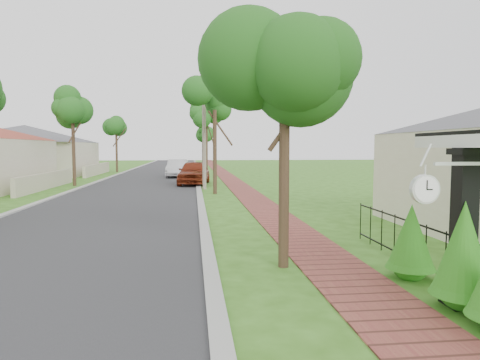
{
  "coord_description": "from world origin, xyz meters",
  "views": [
    {
      "loc": [
        0.31,
        -7.23,
        2.52
      ],
      "look_at": [
        1.79,
        6.15,
        1.5
      ],
      "focal_mm": 32.0,
      "sensor_mm": 36.0,
      "label": 1
    }
  ],
  "objects_px": {
    "utility_pole": "(204,129)",
    "near_tree": "(285,60)",
    "parked_car_white": "(178,168)",
    "parked_car_red": "(194,173)",
    "porch_post": "(463,236)",
    "station_clock": "(427,187)"
  },
  "relations": [
    {
      "from": "utility_pole",
      "to": "near_tree",
      "type": "bearing_deg",
      "value": -85.98
    },
    {
      "from": "near_tree",
      "to": "utility_pole",
      "type": "relative_size",
      "value": 0.76
    },
    {
      "from": "utility_pole",
      "to": "parked_car_white",
      "type": "bearing_deg",
      "value": 100.17
    },
    {
      "from": "parked_car_red",
      "to": "porch_post",
      "type": "bearing_deg",
      "value": -73.69
    },
    {
      "from": "porch_post",
      "to": "parked_car_red",
      "type": "bearing_deg",
      "value": 100.23
    },
    {
      "from": "porch_post",
      "to": "station_clock",
      "type": "bearing_deg",
      "value": -155.1
    },
    {
      "from": "near_tree",
      "to": "parked_car_red",
      "type": "bearing_deg",
      "value": 95.04
    },
    {
      "from": "porch_post",
      "to": "station_clock",
      "type": "relative_size",
      "value": 2.37
    },
    {
      "from": "parked_car_white",
      "to": "near_tree",
      "type": "relative_size",
      "value": 0.84
    },
    {
      "from": "porch_post",
      "to": "utility_pole",
      "type": "height_order",
      "value": "utility_pole"
    },
    {
      "from": "parked_car_red",
      "to": "parked_car_white",
      "type": "bearing_deg",
      "value": 106.29
    },
    {
      "from": "porch_post",
      "to": "utility_pole",
      "type": "bearing_deg",
      "value": 100.26
    },
    {
      "from": "parked_car_white",
      "to": "station_clock",
      "type": "height_order",
      "value": "station_clock"
    },
    {
      "from": "parked_car_white",
      "to": "utility_pole",
      "type": "bearing_deg",
      "value": -76.06
    },
    {
      "from": "parked_car_white",
      "to": "near_tree",
      "type": "height_order",
      "value": "near_tree"
    },
    {
      "from": "parked_car_red",
      "to": "station_clock",
      "type": "height_order",
      "value": "station_clock"
    },
    {
      "from": "near_tree",
      "to": "utility_pole",
      "type": "height_order",
      "value": "utility_pole"
    },
    {
      "from": "utility_pole",
      "to": "station_clock",
      "type": "bearing_deg",
      "value": -82.35
    },
    {
      "from": "parked_car_red",
      "to": "parked_car_white",
      "type": "height_order",
      "value": "parked_car_red"
    },
    {
      "from": "parked_car_white",
      "to": "utility_pole",
      "type": "height_order",
      "value": "utility_pole"
    },
    {
      "from": "porch_post",
      "to": "station_clock",
      "type": "distance_m",
      "value": 1.26
    },
    {
      "from": "parked_car_white",
      "to": "station_clock",
      "type": "xyz_separation_m",
      "value": [
        4.69,
        -31.18,
        1.2
      ]
    }
  ]
}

